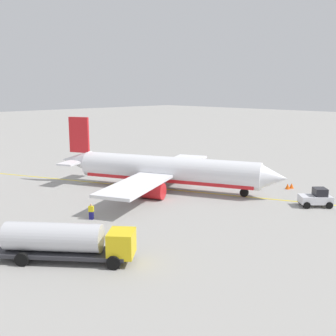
{
  "coord_description": "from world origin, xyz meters",
  "views": [
    {
      "loc": [
        38.3,
        -38.38,
        13.68
      ],
      "look_at": [
        0.0,
        0.0,
        3.0
      ],
      "focal_mm": 43.49,
      "sensor_mm": 36.0,
      "label": 1
    }
  ],
  "objects_px": {
    "airplane": "(164,171)",
    "safety_cone_wingtip": "(288,186)",
    "refueling_worker": "(91,212)",
    "safety_cone_nose": "(292,186)",
    "fuel_tanker": "(66,240)",
    "pushback_tug": "(316,198)"
  },
  "relations": [
    {
      "from": "airplane",
      "to": "safety_cone_wingtip",
      "type": "height_order",
      "value": "airplane"
    },
    {
      "from": "airplane",
      "to": "pushback_tug",
      "type": "bearing_deg",
      "value": 20.06
    },
    {
      "from": "safety_cone_nose",
      "to": "safety_cone_wingtip",
      "type": "bearing_deg",
      "value": -103.8
    },
    {
      "from": "refueling_worker",
      "to": "safety_cone_nose",
      "type": "xyz_separation_m",
      "value": [
        8.29,
        27.51,
        -0.46
      ]
    },
    {
      "from": "airplane",
      "to": "safety_cone_nose",
      "type": "xyz_separation_m",
      "value": [
        12.16,
        12.81,
        -2.24
      ]
    },
    {
      "from": "fuel_tanker",
      "to": "safety_cone_nose",
      "type": "xyz_separation_m",
      "value": [
        0.84,
        35.01,
        -1.38
      ]
    },
    {
      "from": "fuel_tanker",
      "to": "pushback_tug",
      "type": "relative_size",
      "value": 2.52
    },
    {
      "from": "fuel_tanker",
      "to": "refueling_worker",
      "type": "bearing_deg",
      "value": 134.8
    },
    {
      "from": "refueling_worker",
      "to": "safety_cone_wingtip",
      "type": "distance_m",
      "value": 27.96
    },
    {
      "from": "fuel_tanker",
      "to": "safety_cone_nose",
      "type": "distance_m",
      "value": 35.05
    },
    {
      "from": "pushback_tug",
      "to": "refueling_worker",
      "type": "xyz_separation_m",
      "value": [
        -14.66,
        -21.47,
        -0.19
      ]
    },
    {
      "from": "pushback_tug",
      "to": "refueling_worker",
      "type": "relative_size",
      "value": 2.36
    },
    {
      "from": "pushback_tug",
      "to": "safety_cone_wingtip",
      "type": "height_order",
      "value": "pushback_tug"
    },
    {
      "from": "fuel_tanker",
      "to": "refueling_worker",
      "type": "xyz_separation_m",
      "value": [
        -7.45,
        7.5,
        -0.91
      ]
    },
    {
      "from": "fuel_tanker",
      "to": "pushback_tug",
      "type": "bearing_deg",
      "value": 76.03
    },
    {
      "from": "fuel_tanker",
      "to": "safety_cone_wingtip",
      "type": "xyz_separation_m",
      "value": [
        0.66,
        34.26,
        -1.36
      ]
    },
    {
      "from": "pushback_tug",
      "to": "safety_cone_nose",
      "type": "bearing_deg",
      "value": 136.51
    },
    {
      "from": "airplane",
      "to": "refueling_worker",
      "type": "height_order",
      "value": "airplane"
    },
    {
      "from": "airplane",
      "to": "fuel_tanker",
      "type": "distance_m",
      "value": 24.94
    },
    {
      "from": "refueling_worker",
      "to": "safety_cone_wingtip",
      "type": "height_order",
      "value": "refueling_worker"
    },
    {
      "from": "pushback_tug",
      "to": "safety_cone_nose",
      "type": "height_order",
      "value": "pushback_tug"
    },
    {
      "from": "safety_cone_nose",
      "to": "refueling_worker",
      "type": "bearing_deg",
      "value": -106.77
    }
  ]
}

